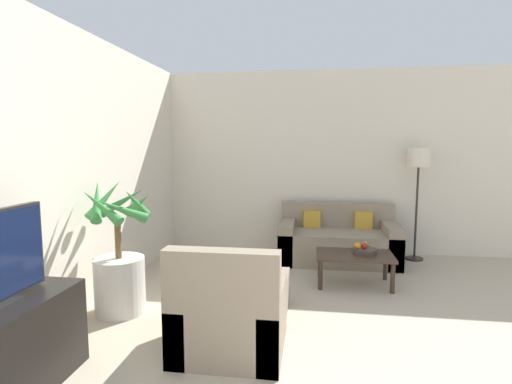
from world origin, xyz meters
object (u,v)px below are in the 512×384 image
(coffee_table, at_px, (354,258))
(fruit_bowl, at_px, (365,251))
(armchair, at_px, (230,316))
(apple_green, at_px, (365,244))
(apple_red, at_px, (364,246))
(floor_lamp, at_px, (419,165))
(ottoman, at_px, (253,291))
(potted_palm, at_px, (119,268))
(sofa_loveseat, at_px, (338,241))
(orange_fruit, at_px, (357,246))

(coffee_table, bearing_deg, fruit_bowl, 28.59)
(armchair, bearing_deg, apple_green, 55.85)
(apple_red, relative_size, armchair, 0.08)
(armchair, bearing_deg, floor_lamp, 54.17)
(apple_red, distance_m, armchair, 2.14)
(ottoman, bearing_deg, apple_red, 37.83)
(floor_lamp, relative_size, armchair, 1.78)
(fruit_bowl, bearing_deg, floor_lamp, 53.06)
(potted_palm, height_order, fruit_bowl, potted_palm)
(coffee_table, height_order, apple_red, apple_red)
(floor_lamp, height_order, ottoman, floor_lamp)
(coffee_table, height_order, apple_green, apple_green)
(potted_palm, bearing_deg, coffee_table, 25.72)
(coffee_table, bearing_deg, apple_green, 48.42)
(coffee_table, xyz_separation_m, apple_green, (0.14, 0.15, 0.13))
(potted_palm, bearing_deg, sofa_loveseat, 43.54)
(potted_palm, height_order, sofa_loveseat, potted_palm)
(fruit_bowl, height_order, orange_fruit, orange_fruit)
(sofa_loveseat, bearing_deg, fruit_bowl, -74.12)
(floor_lamp, bearing_deg, coffee_table, -129.10)
(orange_fruit, bearing_deg, fruit_bowl, 14.50)
(apple_red, relative_size, apple_green, 1.03)
(coffee_table, bearing_deg, ottoman, -141.42)
(floor_lamp, height_order, fruit_bowl, floor_lamp)
(apple_red, xyz_separation_m, orange_fruit, (-0.08, -0.02, 0.00))
(fruit_bowl, bearing_deg, armchair, -125.12)
(sofa_loveseat, xyz_separation_m, armchair, (-0.98, -2.64, 0.01))
(potted_palm, xyz_separation_m, orange_fruit, (2.34, 1.15, 0.01))
(floor_lamp, bearing_deg, apple_green, -128.71)
(floor_lamp, distance_m, ottoman, 3.06)
(fruit_bowl, relative_size, ottoman, 0.41)
(ottoman, bearing_deg, sofa_loveseat, 62.88)
(ottoman, bearing_deg, potted_palm, -167.74)
(fruit_bowl, bearing_deg, apple_red, -174.64)
(sofa_loveseat, height_order, fruit_bowl, sofa_loveseat)
(ottoman, bearing_deg, orange_fruit, 39.11)
(floor_lamp, xyz_separation_m, coffee_table, (-0.95, -1.17, -1.01))
(apple_red, height_order, ottoman, apple_red)
(apple_green, relative_size, armchair, 0.08)
(sofa_loveseat, bearing_deg, ottoman, -117.12)
(floor_lamp, height_order, apple_red, floor_lamp)
(armchair, xyz_separation_m, ottoman, (0.06, 0.85, -0.11))
(orange_fruit, height_order, ottoman, orange_fruit)
(floor_lamp, bearing_deg, ottoman, -134.92)
(coffee_table, xyz_separation_m, orange_fruit, (0.03, 0.04, 0.14))
(coffee_table, relative_size, apple_green, 13.06)
(floor_lamp, distance_m, apple_red, 1.64)
(floor_lamp, bearing_deg, armchair, -125.83)
(potted_palm, relative_size, fruit_bowl, 4.71)
(sofa_loveseat, xyz_separation_m, apple_red, (0.25, -0.89, 0.18))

